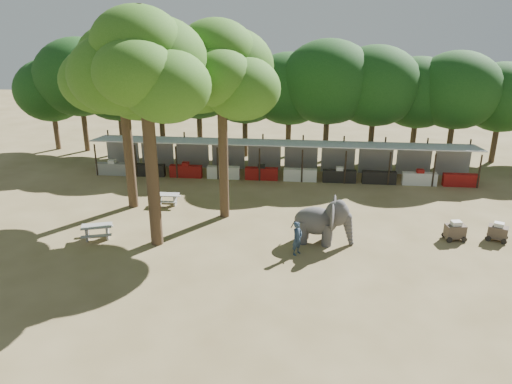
# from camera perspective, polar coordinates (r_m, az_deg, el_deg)

# --- Properties ---
(ground) EXTENTS (100.00, 100.00, 0.00)m
(ground) POSITION_cam_1_polar(r_m,az_deg,el_deg) (24.52, 1.16, -8.58)
(ground) COLOR brown
(ground) RESTS_ON ground
(vendor_stalls) EXTENTS (28.00, 2.99, 2.80)m
(vendor_stalls) POSITION_cam_1_polar(r_m,az_deg,el_deg) (36.83, 2.94, 3.58)
(vendor_stalls) COLOR #A9ABB0
(vendor_stalls) RESTS_ON ground
(yard_tree_left) EXTENTS (7.10, 6.90, 11.02)m
(yard_tree_left) POSITION_cam_1_polar(r_m,az_deg,el_deg) (30.74, -15.23, 12.89)
(yard_tree_left) COLOR #332316
(yard_tree_left) RESTS_ON ground
(yard_tree_center) EXTENTS (7.10, 6.90, 12.04)m
(yard_tree_center) POSITION_cam_1_polar(r_m,az_deg,el_deg) (24.94, -12.86, 13.79)
(yard_tree_center) COLOR #332316
(yard_tree_center) RESTS_ON ground
(yard_tree_back) EXTENTS (7.10, 6.90, 11.36)m
(yard_tree_back) POSITION_cam_1_polar(r_m,az_deg,el_deg) (28.15, -4.20, 13.59)
(yard_tree_back) COLOR #332316
(yard_tree_back) RESTS_ON ground
(backdrop_trees) EXTENTS (46.46, 5.95, 8.33)m
(backdrop_trees) POSITION_cam_1_polar(r_m,az_deg,el_deg) (40.89, 3.45, 11.51)
(backdrop_trees) COLOR #332316
(backdrop_trees) RESTS_ON ground
(elephant) EXTENTS (3.30, 2.49, 2.49)m
(elephant) POSITION_cam_1_polar(r_m,az_deg,el_deg) (26.66, 7.69, -3.28)
(elephant) COLOR #3C3A3B
(elephant) RESTS_ON ground
(handler) EXTENTS (0.72, 0.77, 1.77)m
(handler) POSITION_cam_1_polar(r_m,az_deg,el_deg) (25.41, 4.74, -5.29)
(handler) COLOR #26384C
(handler) RESTS_ON ground
(picnic_table_near) EXTENTS (1.95, 1.84, 0.80)m
(picnic_table_near) POSITION_cam_1_polar(r_m,az_deg,el_deg) (28.42, -17.71, -4.16)
(picnic_table_near) COLOR gray
(picnic_table_near) RESTS_ON ground
(picnic_table_far) EXTENTS (1.47, 1.33, 0.72)m
(picnic_table_far) POSITION_cam_1_polar(r_m,az_deg,el_deg) (32.15, -10.08, -0.65)
(picnic_table_far) COLOR gray
(picnic_table_far) RESTS_ON ground
(cart_front) EXTENTS (1.27, 1.08, 1.05)m
(cart_front) POSITION_cam_1_polar(r_m,az_deg,el_deg) (29.89, 25.91, -4.10)
(cart_front) COLOR #3D3128
(cart_front) RESTS_ON ground
(cart_back) EXTENTS (1.24, 0.92, 1.10)m
(cart_back) POSITION_cam_1_polar(r_m,az_deg,el_deg) (29.03, 21.80, -4.12)
(cart_back) COLOR #3D3128
(cart_back) RESTS_ON ground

